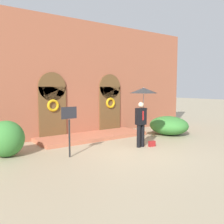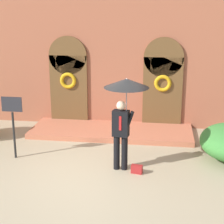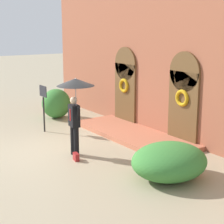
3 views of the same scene
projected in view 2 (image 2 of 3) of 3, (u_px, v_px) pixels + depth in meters
ground_plane at (94, 174)px, 9.29m from camera, size 80.00×80.00×0.00m
building_facade at (116, 47)px, 12.49m from camera, size 14.00×2.30×5.60m
person_with_umbrella at (125, 97)px, 9.05m from camera, size 1.10×1.10×2.36m
handbag at (137, 169)px, 9.32m from camera, size 0.30×0.17×0.22m
sign_post at (13, 117)px, 9.98m from camera, size 0.56×0.06×1.72m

